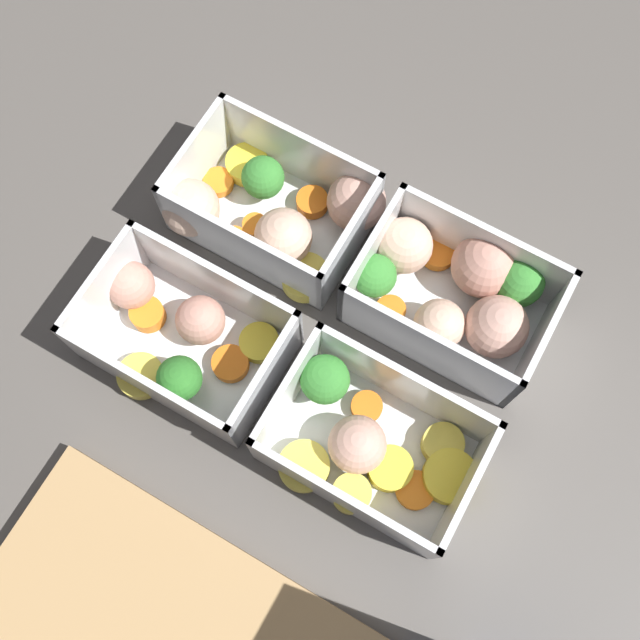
{
  "coord_description": "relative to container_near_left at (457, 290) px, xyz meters",
  "views": [
    {
      "loc": [
        -0.09,
        0.16,
        0.57
      ],
      "look_at": [
        0.0,
        0.0,
        0.02
      ],
      "focal_mm": 42.0,
      "sensor_mm": 36.0,
      "label": 1
    }
  ],
  "objects": [
    {
      "name": "container_near_left",
      "position": [
        0.0,
        0.0,
        0.0
      ],
      "size": [
        0.16,
        0.12,
        0.07
      ],
      "color": "white",
      "rests_on": "ground_plane"
    },
    {
      "name": "container_far_left",
      "position": [
        0.0,
        0.14,
        -0.0
      ],
      "size": [
        0.16,
        0.11,
        0.07
      ],
      "color": "white",
      "rests_on": "ground_plane"
    },
    {
      "name": "container_far_right",
      "position": [
        0.17,
        0.14,
        -0.0
      ],
      "size": [
        0.16,
        0.11,
        0.07
      ],
      "color": "white",
      "rests_on": "ground_plane"
    },
    {
      "name": "container_near_right",
      "position": [
        0.16,
        0.01,
        -0.0
      ],
      "size": [
        0.18,
        0.13,
        0.07
      ],
      "color": "white",
      "rests_on": "ground_plane"
    },
    {
      "name": "ground_plane",
      "position": [
        0.08,
        0.07,
        -0.03
      ],
      "size": [
        4.0,
        4.0,
        0.0
      ],
      "primitive_type": "plane",
      "color": "#56514C"
    }
  ]
}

